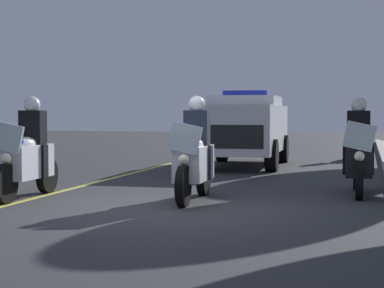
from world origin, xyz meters
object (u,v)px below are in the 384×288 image
(police_suv, at_px, (245,127))
(cyclist_background, at_px, (355,132))
(police_motorcycle_lead_left, at_px, (28,157))
(police_motorcycle_lead_right, at_px, (194,158))
(police_motorcycle_trailing, at_px, (358,155))

(police_suv, relative_size, cyclist_background, 2.82)
(police_motorcycle_lead_left, bearing_deg, police_motorcycle_lead_right, 98.36)
(police_motorcycle_lead_left, xyz_separation_m, police_suv, (-7.60, 2.32, 0.37))
(police_motorcycle_lead_left, relative_size, police_suv, 0.43)
(police_motorcycle_lead_left, distance_m, police_motorcycle_trailing, 5.72)
(police_motorcycle_lead_left, xyz_separation_m, cyclist_background, (-10.87, 5.19, 0.14))
(police_motorcycle_trailing, bearing_deg, police_motorcycle_lead_right, -59.33)
(police_motorcycle_lead_left, distance_m, police_motorcycle_lead_right, 2.83)
(police_motorcycle_lead_left, bearing_deg, cyclist_background, 154.47)
(police_motorcycle_lead_left, height_order, police_suv, police_suv)
(police_motorcycle_lead_right, xyz_separation_m, cyclist_background, (-10.46, 2.39, 0.14))
(cyclist_background, bearing_deg, police_motorcycle_lead_right, -12.89)
(police_motorcycle_lead_left, xyz_separation_m, police_motorcycle_lead_right, (-0.41, 2.80, 0.00))
(police_motorcycle_lead_right, height_order, police_motorcycle_trailing, same)
(police_motorcycle_trailing, distance_m, police_suv, 6.44)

